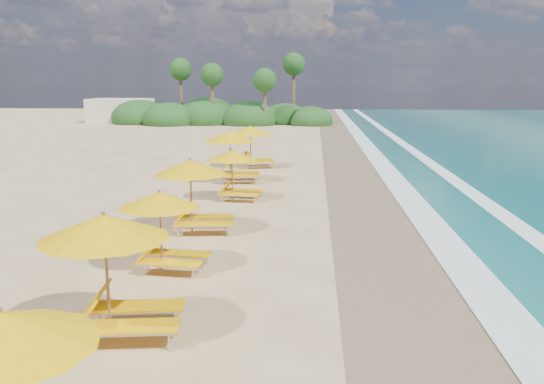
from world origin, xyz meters
The scene contains 11 objects.
ground centered at (0.00, 0.00, 0.00)m, with size 160.00×160.00×0.00m, color #DBB681.
wet_sand centered at (4.00, 0.00, 0.01)m, with size 4.00×160.00×0.01m, color #7C6549.
surf_foam centered at (6.70, 0.00, 0.03)m, with size 4.00×160.00×0.01m.
station_1 centered at (-2.36, -8.67, 1.42)m, with size 2.96×2.80×2.53m.
station_2 centered at (-2.42, -4.75, 1.21)m, with size 2.49×2.34×2.16m.
station_3 centered at (-2.42, -0.90, 1.39)m, with size 2.89×2.74×2.48m.
station_4 centered at (-1.83, 4.20, 1.21)m, with size 2.45×2.29×2.16m.
station_5 centered at (-2.49, 8.39, 1.45)m, with size 2.90×2.71×2.58m.
station_6 centered at (-2.05, 13.18, 1.38)m, with size 3.09×3.00×2.46m.
treeline centered at (-9.94, 45.51, 1.00)m, with size 25.80×8.80×9.74m.
beach_building centered at (-22.00, 48.00, 1.40)m, with size 7.00×5.00×2.80m, color beige.
Camera 1 is at (1.40, -18.71, 4.95)m, focal length 36.94 mm.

